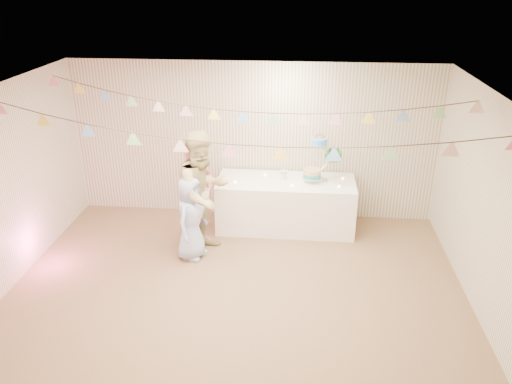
# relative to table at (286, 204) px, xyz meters

# --- Properties ---
(floor) EXTENTS (6.00, 6.00, 0.00)m
(floor) POSITION_rel_table_xyz_m (-0.57, -2.02, -0.41)
(floor) COLOR brown
(floor) RESTS_ON ground
(ceiling) EXTENTS (6.00, 6.00, 0.00)m
(ceiling) POSITION_rel_table_xyz_m (-0.57, -2.02, 2.19)
(ceiling) COLOR white
(ceiling) RESTS_ON ground
(back_wall) EXTENTS (6.00, 6.00, 0.00)m
(back_wall) POSITION_rel_table_xyz_m (-0.57, 0.48, 0.89)
(back_wall) COLOR silver
(back_wall) RESTS_ON ground
(front_wall) EXTENTS (6.00, 6.00, 0.00)m
(front_wall) POSITION_rel_table_xyz_m (-0.57, -4.52, 0.89)
(front_wall) COLOR silver
(front_wall) RESTS_ON ground
(right_wall) EXTENTS (5.00, 5.00, 0.00)m
(right_wall) POSITION_rel_table_xyz_m (2.43, -2.02, 0.89)
(right_wall) COLOR silver
(right_wall) RESTS_ON ground
(table) EXTENTS (2.19, 0.88, 0.82)m
(table) POSITION_rel_table_xyz_m (0.00, 0.00, 0.00)
(table) COLOR white
(table) RESTS_ON floor
(cake_stand) EXTENTS (0.66, 0.39, 0.74)m
(cake_stand) POSITION_rel_table_xyz_m (0.55, 0.05, 0.71)
(cake_stand) COLOR silver
(cake_stand) RESTS_ON table
(cake_bottom) EXTENTS (0.31, 0.31, 0.15)m
(cake_bottom) POSITION_rel_table_xyz_m (0.40, -0.01, 0.43)
(cake_bottom) COLOR teal
(cake_bottom) RESTS_ON cake_stand
(cake_middle) EXTENTS (0.27, 0.27, 0.22)m
(cake_middle) POSITION_rel_table_xyz_m (0.73, 0.14, 0.70)
(cake_middle) COLOR #1A792F
(cake_middle) RESTS_ON cake_stand
(cake_top_tier) EXTENTS (0.25, 0.25, 0.19)m
(cake_top_tier) POSITION_rel_table_xyz_m (0.49, 0.02, 0.97)
(cake_top_tier) COLOR #4A9BE9
(cake_top_tier) RESTS_ON cake_stand
(platter) EXTENTS (0.35, 0.35, 0.02)m
(platter) POSITION_rel_table_xyz_m (-0.53, -0.05, 0.35)
(platter) COLOR white
(platter) RESTS_ON table
(posy) EXTENTS (0.15, 0.15, 0.17)m
(posy) POSITION_rel_table_xyz_m (-0.04, 0.05, 0.42)
(posy) COLOR white
(posy) RESTS_ON table
(person_adult_a) EXTENTS (0.64, 0.72, 1.65)m
(person_adult_a) POSITION_rel_table_xyz_m (-1.28, -0.69, 0.41)
(person_adult_a) COLOR #C8686E
(person_adult_a) RESTS_ON floor
(person_adult_b) EXTENTS (1.12, 1.15, 1.87)m
(person_adult_b) POSITION_rel_table_xyz_m (-1.16, -0.87, 0.53)
(person_adult_b) COLOR tan
(person_adult_b) RESTS_ON floor
(person_child) EXTENTS (0.57, 0.71, 1.27)m
(person_child) POSITION_rel_table_xyz_m (-1.32, -1.06, 0.22)
(person_child) COLOR #A7BAEC
(person_child) RESTS_ON floor
(bunting_back) EXTENTS (5.60, 1.10, 0.40)m
(bunting_back) POSITION_rel_table_xyz_m (-0.57, -0.92, 1.94)
(bunting_back) COLOR pink
(bunting_back) RESTS_ON ceiling
(bunting_front) EXTENTS (5.60, 0.90, 0.36)m
(bunting_front) POSITION_rel_table_xyz_m (-0.57, -2.22, 1.91)
(bunting_front) COLOR #72A5E5
(bunting_front) RESTS_ON ceiling
(tealight_0) EXTENTS (0.04, 0.04, 0.03)m
(tealight_0) POSITION_rel_table_xyz_m (-0.80, -0.15, 0.43)
(tealight_0) COLOR #FFD88C
(tealight_0) RESTS_ON table
(tealight_1) EXTENTS (0.04, 0.04, 0.03)m
(tealight_1) POSITION_rel_table_xyz_m (-0.35, 0.18, 0.43)
(tealight_1) COLOR #FFD88C
(tealight_1) RESTS_ON table
(tealight_2) EXTENTS (0.04, 0.04, 0.03)m
(tealight_2) POSITION_rel_table_xyz_m (0.10, -0.22, 0.43)
(tealight_2) COLOR #FFD88C
(tealight_2) RESTS_ON table
(tealight_3) EXTENTS (0.04, 0.04, 0.03)m
(tealight_3) POSITION_rel_table_xyz_m (0.35, 0.22, 0.43)
(tealight_3) COLOR #FFD88C
(tealight_3) RESTS_ON table
(tealight_4) EXTENTS (0.04, 0.04, 0.03)m
(tealight_4) POSITION_rel_table_xyz_m (0.82, -0.18, 0.43)
(tealight_4) COLOR #FFD88C
(tealight_4) RESTS_ON table
(tealight_5) EXTENTS (0.04, 0.04, 0.03)m
(tealight_5) POSITION_rel_table_xyz_m (0.90, 0.15, 0.43)
(tealight_5) COLOR #FFD88C
(tealight_5) RESTS_ON table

